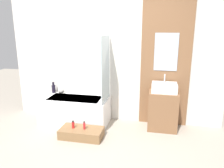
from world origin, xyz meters
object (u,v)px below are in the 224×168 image
object	(u,v)px
sink	(164,88)
vase_tall_dark	(54,88)
bottle_soap_secondary	(84,126)
vase_round_light	(61,90)
wooden_step_bench	(82,133)
bathtub	(75,110)
bottle_soap_primary	(73,125)

from	to	relation	value
sink	vase_tall_dark	xyz separation A→B (m)	(-2.24, 0.14, -0.19)
vase_tall_dark	bottle_soap_secondary	size ratio (longest dim) A/B	1.60
vase_round_light	wooden_step_bench	bearing A→B (deg)	-47.47
sink	vase_round_light	world-z (taller)	sink
bathtub	vase_round_light	world-z (taller)	vase_round_light
bathtub	wooden_step_bench	size ratio (longest dim) A/B	1.76
wooden_step_bench	vase_tall_dark	distance (m)	1.29
bathtub	vase_round_light	distance (m)	0.54
wooden_step_bench	bottle_soap_primary	xyz separation A→B (m)	(-0.15, 0.00, 0.14)
vase_tall_dark	bottle_soap_primary	xyz separation A→B (m)	(0.73, -0.79, -0.39)
wooden_step_bench	bottle_soap_secondary	distance (m)	0.15
vase_round_light	sink	bearing A→B (deg)	-3.22
vase_tall_dark	bottle_soap_secondary	xyz separation A→B (m)	(0.93, -0.79, -0.39)
vase_round_light	bathtub	bearing A→B (deg)	-29.37
vase_tall_dark	bathtub	bearing A→B (deg)	-23.31
sink	vase_round_light	size ratio (longest dim) A/B	3.41
vase_tall_dark	bottle_soap_secondary	world-z (taller)	vase_tall_dark
bathtub	vase_round_light	size ratio (longest dim) A/B	9.94
wooden_step_bench	bottle_soap_secondary	xyz separation A→B (m)	(0.06, 0.00, 0.14)
bottle_soap_primary	wooden_step_bench	bearing A→B (deg)	0.00
bathtub	vase_tall_dark	distance (m)	0.71
bathtub	wooden_step_bench	bearing A→B (deg)	-59.96
vase_tall_dark	bottle_soap_primary	size ratio (longest dim) A/B	1.71
vase_tall_dark	vase_round_light	distance (m)	0.18
bathtub	bottle_soap_secondary	world-z (taller)	bathtub
vase_round_light	bottle_soap_secondary	size ratio (longest dim) A/B	0.92
sink	wooden_step_bench	bearing A→B (deg)	-154.80
bathtub	bottle_soap_primary	distance (m)	0.57
bathtub	bottle_soap_primary	xyz separation A→B (m)	(0.17, -0.55, -0.04)
bathtub	bottle_soap_secondary	distance (m)	0.66
wooden_step_bench	vase_tall_dark	bearing A→B (deg)	138.09
wooden_step_bench	bottle_soap_primary	bearing A→B (deg)	180.00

